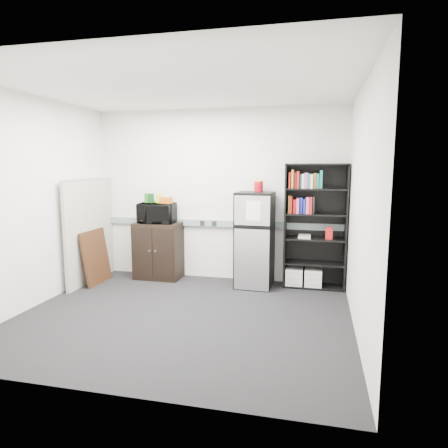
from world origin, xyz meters
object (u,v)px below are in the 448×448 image
cubicle_partition (90,231)px  cabinet (158,250)px  bookshelf (314,223)px  microwave (157,213)px  refrigerator (255,240)px

cubicle_partition → cabinet: (0.96, 0.42, -0.36)m
cubicle_partition → cabinet: bearing=23.6°
bookshelf → cabinet: bearing=-178.5°
microwave → refrigerator: refrigerator is taller
cubicle_partition → refrigerator: size_ratio=1.13×
cubicle_partition → cabinet: 1.11m
bookshelf → cubicle_partition: 3.45m
bookshelf → refrigerator: bookshelf is taller
cubicle_partition → microwave: (0.96, 0.40, 0.26)m
refrigerator → bookshelf: bearing=12.0°
cubicle_partition → refrigerator: 2.57m
bookshelf → microwave: 2.45m
microwave → refrigerator: bearing=-9.8°
bookshelf → refrigerator: size_ratio=1.29×
bookshelf → cabinet: 2.50m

